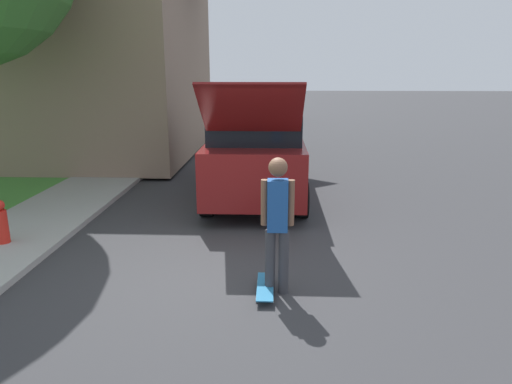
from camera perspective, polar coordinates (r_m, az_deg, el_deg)
The scene contains 8 objects.
ground_plane at distance 6.68m, azimuth -4.35°, elevation -9.42°, with size 120.00×120.00×0.00m, color #333335.
sidewalk at distance 13.08m, azimuth -17.13°, elevation 2.36°, with size 1.80×80.00×0.10m.
house at distance 17.16m, azimuth -27.08°, elevation 19.38°, with size 11.50×8.50×8.59m.
suv_parked at distance 10.13m, azimuth 0.16°, elevation 5.41°, with size 2.08×5.52×2.59m.
car_down_street at distance 25.76m, azimuth 1.28°, elevation 10.27°, with size 1.94×4.01×1.38m.
skateboarder at distance 5.62m, azimuth 2.69°, elevation -3.45°, with size 0.41×0.23×1.75m.
skateboard at distance 5.93m, azimuth 1.16°, elevation -11.80°, with size 0.22×0.80×0.10m.
fire_hydrant at distance 8.24m, azimuth -29.27°, elevation -3.31°, with size 0.20×0.20×0.71m.
Camera 1 is at (0.75, -6.04, 2.75)m, focal length 32.00 mm.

